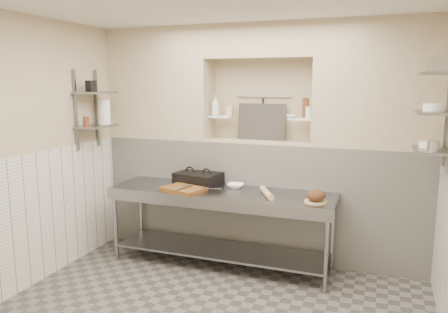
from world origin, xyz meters
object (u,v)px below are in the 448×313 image
at_px(mixing_bowl, 236,186).
at_px(bottle_soap, 215,106).
at_px(rolling_pin, 267,193).
at_px(panini_press, 198,178).
at_px(jug_left, 104,112).
at_px(bowl_alcove, 291,116).
at_px(prep_table, 220,212).
at_px(bread_loaf, 316,195).
at_px(cutting_board, 183,189).

xyz_separation_m(mixing_bowl, bottle_soap, (-0.39, 0.35, 0.91)).
distance_m(mixing_bowl, rolling_pin, 0.50).
distance_m(panini_press, jug_left, 1.43).
height_order(mixing_bowl, bowl_alcove, bowl_alcove).
bearing_deg(panini_press, bottle_soap, 84.69).
height_order(prep_table, mixing_bowl, mixing_bowl).
height_order(panini_press, bowl_alcove, bowl_alcove).
distance_m(bread_loaf, jug_left, 2.76).
bearing_deg(bread_loaf, panini_press, 167.28).
bearing_deg(panini_press, rolling_pin, -4.59).
xyz_separation_m(cutting_board, bowl_alcove, (1.08, 0.68, 0.81)).
height_order(mixing_bowl, bread_loaf, bread_loaf).
height_order(prep_table, bowl_alcove, bowl_alcove).
relative_size(mixing_bowl, jug_left, 0.66).
bearing_deg(prep_table, bottle_soap, 116.37).
height_order(prep_table, bread_loaf, bread_loaf).
bearing_deg(rolling_pin, jug_left, 177.96).
distance_m(rolling_pin, bowl_alcove, 0.99).
distance_m(cutting_board, jug_left, 1.44).
relative_size(cutting_board, bottle_soap, 1.88).
distance_m(bottle_soap, bowl_alcove, 0.97).
bearing_deg(mixing_bowl, bread_loaf, -17.64).
height_order(panini_press, cutting_board, panini_press).
height_order(rolling_pin, bowl_alcove, bowl_alcove).
bearing_deg(panini_press, jug_left, -160.22).
bearing_deg(jug_left, bottle_soap, 21.93).
distance_m(cutting_board, rolling_pin, 0.95).
xyz_separation_m(mixing_bowl, bread_loaf, (0.98, -0.31, 0.05)).
xyz_separation_m(mixing_bowl, bowl_alcove, (0.57, 0.33, 0.81)).
relative_size(mixing_bowl, bottle_soap, 0.80).
height_order(prep_table, cutting_board, cutting_board).
height_order(bread_loaf, jug_left, jug_left).
xyz_separation_m(prep_table, rolling_pin, (0.56, -0.05, 0.29)).
bearing_deg(mixing_bowl, rolling_pin, -28.52).
relative_size(prep_table, bottle_soap, 10.48).
height_order(rolling_pin, jug_left, jug_left).
distance_m(panini_press, cutting_board, 0.37).
distance_m(prep_table, jug_left, 1.91).
bearing_deg(panini_press, bowl_alcove, 27.38).
bearing_deg(bowl_alcove, bread_loaf, -57.80).
distance_m(mixing_bowl, jug_left, 1.87).
bearing_deg(bowl_alcove, cutting_board, -147.85).
bearing_deg(bowl_alcove, bottle_soap, 178.80).
relative_size(prep_table, bread_loaf, 13.23).
height_order(mixing_bowl, rolling_pin, rolling_pin).
bearing_deg(bread_loaf, prep_table, 173.78).
xyz_separation_m(rolling_pin, bread_loaf, (0.54, -0.07, 0.04)).
bearing_deg(mixing_bowl, panini_press, 177.72).
distance_m(prep_table, bottle_soap, 1.34).
bearing_deg(cutting_board, panini_press, 86.07).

